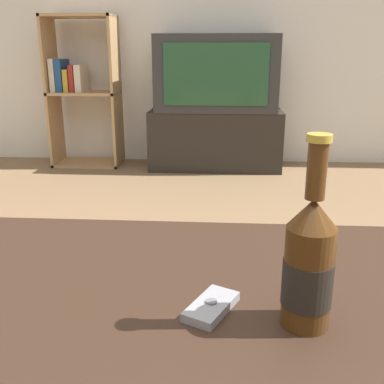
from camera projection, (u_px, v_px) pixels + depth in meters
name	position (u px, v px, depth m)	size (l,w,h in m)	color
coffee_table	(117.00, 360.00, 0.67)	(1.04, 0.80, 0.48)	#332116
tv_stand	(215.00, 139.00, 3.35)	(0.97, 0.38, 0.43)	#28231E
television	(216.00, 73.00, 3.20)	(0.86, 0.40, 0.53)	#2D2D2D
bookshelf	(80.00, 88.00, 3.35)	(0.51, 0.30, 1.10)	tan
beer_bottle	(309.00, 264.00, 0.62)	(0.07, 0.07, 0.27)	#47280F
cell_phone	(211.00, 306.00, 0.67)	(0.09, 0.11, 0.02)	gray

